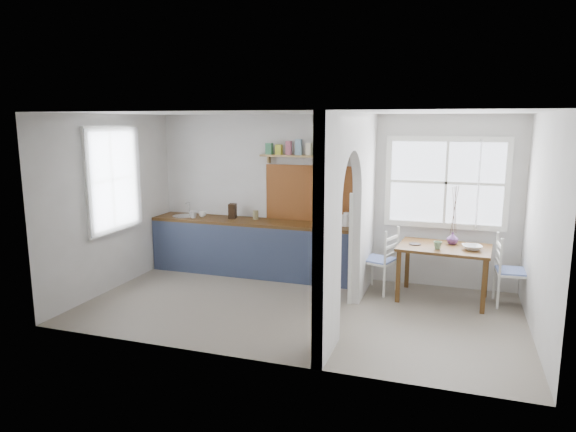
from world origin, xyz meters
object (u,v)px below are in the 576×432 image
(kettle, at_px, (346,219))
(chair_right, at_px, (513,271))
(dining_table, at_px, (443,273))
(vase, at_px, (453,238))
(chair_left, at_px, (378,259))

(kettle, bearing_deg, chair_right, 0.89)
(dining_table, relative_size, vase, 7.31)
(chair_left, relative_size, kettle, 4.62)
(chair_right, distance_m, vase, 0.90)
(chair_left, height_order, chair_right, chair_right)
(vase, bearing_deg, dining_table, -118.82)
(chair_right, height_order, vase, chair_right)
(chair_left, xyz_separation_m, vase, (1.02, 0.10, 0.37))
(kettle, bearing_deg, dining_table, -5.45)
(chair_left, xyz_separation_m, kettle, (-0.55, 0.26, 0.52))
(vase, bearing_deg, kettle, 174.39)
(dining_table, xyz_separation_m, kettle, (-1.47, 0.34, 0.62))
(chair_left, xyz_separation_m, chair_right, (1.83, -0.02, 0.00))
(dining_table, xyz_separation_m, chair_right, (0.92, 0.06, 0.10))
(dining_table, distance_m, chair_left, 0.93)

